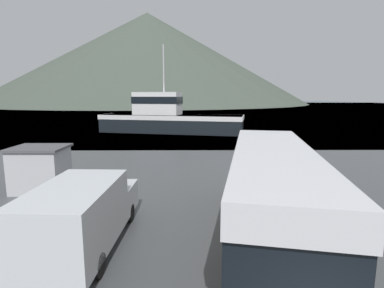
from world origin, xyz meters
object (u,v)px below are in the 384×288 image
(tour_bus, at_px, (272,191))
(delivery_van, at_px, (83,213))
(storage_bin, at_px, (311,179))
(fishing_boat, at_px, (168,118))
(dock_kiosk, at_px, (40,168))

(tour_bus, height_order, delivery_van, tour_bus)
(storage_bin, bearing_deg, delivery_van, -148.19)
(delivery_van, relative_size, storage_bin, 4.62)
(tour_bus, distance_m, delivery_van, 6.21)
(fishing_boat, bearing_deg, storage_bin, 33.49)
(fishing_boat, xyz_separation_m, dock_kiosk, (-4.97, -24.99, -0.79))
(fishing_boat, relative_size, dock_kiosk, 7.28)
(delivery_van, relative_size, dock_kiosk, 2.25)
(delivery_van, xyz_separation_m, dock_kiosk, (-4.38, 6.15, -0.04))
(tour_bus, relative_size, dock_kiosk, 3.96)
(storage_bin, xyz_separation_m, dock_kiosk, (-14.30, -0.01, 0.63))
(delivery_van, distance_m, fishing_boat, 31.16)
(tour_bus, distance_m, dock_kiosk, 12.05)
(storage_bin, distance_m, dock_kiosk, 14.31)
(storage_bin, bearing_deg, fishing_boat, 110.47)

